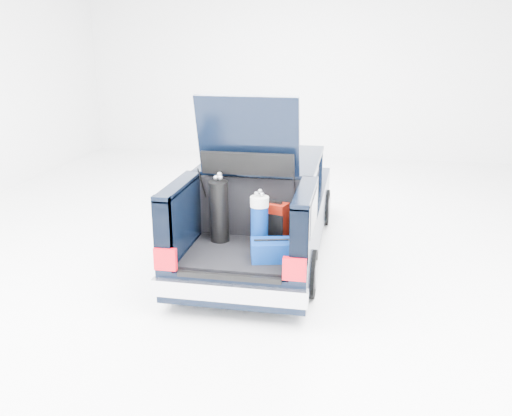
% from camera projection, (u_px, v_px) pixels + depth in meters
% --- Properties ---
extents(ground, '(14.00, 14.00, 0.00)m').
position_uv_depth(ground, '(262.00, 252.00, 8.26)').
color(ground, white).
rests_on(ground, ground).
extents(car, '(1.87, 4.65, 2.47)m').
position_uv_depth(car, '(263.00, 208.00, 8.16)').
color(car, black).
rests_on(car, ground).
extents(red_suitcase, '(0.38, 0.31, 0.56)m').
position_uv_depth(red_suitcase, '(274.00, 223.00, 6.91)').
color(red_suitcase, '#6A0D03').
rests_on(red_suitcase, car).
extents(black_golf_bag, '(0.25, 0.29, 0.90)m').
position_uv_depth(black_golf_bag, '(219.00, 211.00, 6.91)').
color(black_golf_bag, black).
rests_on(black_golf_bag, car).
extents(blue_golf_bag, '(0.27, 0.27, 0.77)m').
position_uv_depth(blue_golf_bag, '(259.00, 223.00, 6.67)').
color(blue_golf_bag, black).
rests_on(blue_golf_bag, car).
extents(blue_duffel, '(0.56, 0.43, 0.26)m').
position_uv_depth(blue_duffel, '(272.00, 250.00, 6.42)').
color(blue_duffel, navy).
rests_on(blue_duffel, car).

